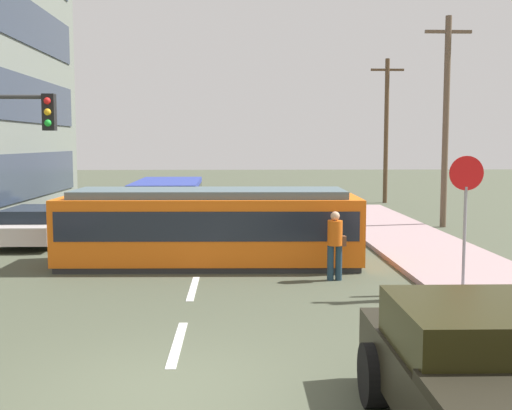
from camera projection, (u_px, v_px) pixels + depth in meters
name	position (u px, v px, depth m)	size (l,w,h in m)	color
ground_plane	(202.00, 257.00, 18.44)	(120.00, 120.00, 0.00)	#454A39
sidewalk_curb_right	(488.00, 283.00, 14.68)	(3.20, 36.00, 0.14)	gray
lane_stripe_1	(177.00, 344.00, 10.48)	(0.16, 2.40, 0.01)	silver
lane_stripe_2	(193.00, 288.00, 14.46)	(0.16, 2.40, 0.01)	silver
lane_stripe_3	(209.00, 233.00, 23.23)	(0.16, 2.40, 0.01)	silver
lane_stripe_4	(214.00, 215.00, 29.20)	(0.16, 2.40, 0.01)	silver
streetcar_tram	(210.00, 226.00, 17.17)	(8.06, 2.72, 2.06)	orange
city_bus	(168.00, 199.00, 25.54)	(2.62, 6.04, 1.79)	#2A3990
pedestrian_crossing	(335.00, 241.00, 15.25)	(0.45, 0.36, 1.67)	#1C3443
pickup_truck_parked	(501.00, 388.00, 6.51)	(2.32, 5.02, 1.55)	black
parked_sedan_mid	(38.00, 224.00, 20.96)	(2.12, 4.55, 1.19)	beige
parked_sedan_far	(92.00, 205.00, 27.66)	(2.05, 4.35, 1.19)	navy
stop_sign	(466.00, 193.00, 13.99)	(0.76, 0.07, 2.88)	gray
utility_pole_mid	(446.00, 118.00, 24.62)	(1.80, 0.24, 8.14)	brown
utility_pole_far	(386.00, 128.00, 34.73)	(1.80, 0.24, 7.85)	brown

